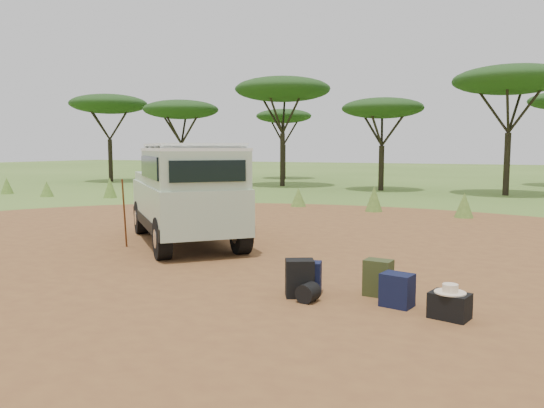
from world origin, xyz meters
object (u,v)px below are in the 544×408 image
at_px(backpack_navy, 308,278).
at_px(duffel_navy, 397,290).
at_px(walking_staff, 124,214).
at_px(backpack_olive, 378,278).
at_px(hard_case, 450,306).
at_px(safari_vehicle, 187,196).
at_px(backpack_black, 300,278).

bearing_deg(backpack_navy, duffel_navy, -17.74).
distance_m(walking_staff, backpack_navy, 5.28).
relative_size(backpack_navy, backpack_olive, 0.90).
height_order(backpack_navy, hard_case, backpack_navy).
xyz_separation_m(safari_vehicle, backpack_black, (4.00, -2.99, -0.83)).
bearing_deg(walking_staff, duffel_navy, -48.75).
bearing_deg(duffel_navy, backpack_olive, 142.30).
xyz_separation_m(safari_vehicle, backpack_navy, (4.06, -2.78, -0.86)).
xyz_separation_m(safari_vehicle, backpack_olive, (5.04, -2.45, -0.83)).
xyz_separation_m(safari_vehicle, walking_staff, (-0.91, -1.07, -0.34)).
bearing_deg(safari_vehicle, duffel_navy, 16.46).
bearing_deg(backpack_black, backpack_olive, 0.05).
bearing_deg(hard_case, safari_vehicle, 166.83).
relative_size(backpack_black, backpack_olive, 1.03).
height_order(backpack_olive, duffel_navy, backpack_olive).
height_order(safari_vehicle, duffel_navy, safari_vehicle).
bearing_deg(duffel_navy, backpack_navy, -172.83).
bearing_deg(backpack_black, hard_case, -30.75).
height_order(backpack_olive, hard_case, backpack_olive).
relative_size(safari_vehicle, duffel_navy, 9.84).
bearing_deg(safari_vehicle, hard_case, 17.53).
distance_m(walking_staff, hard_case, 7.37).
xyz_separation_m(walking_staff, backpack_black, (4.91, -1.93, -0.49)).
height_order(walking_staff, backpack_black, walking_staff).
bearing_deg(backpack_navy, backpack_olive, 4.75).
relative_size(walking_staff, hard_case, 3.28).
distance_m(backpack_navy, duffel_navy, 1.36).
height_order(walking_staff, backpack_olive, walking_staff).
xyz_separation_m(walking_staff, duffel_navy, (6.33, -1.81, -0.54)).
relative_size(backpack_olive, duffel_navy, 1.17).
relative_size(safari_vehicle, backpack_navy, 9.35).
relative_size(backpack_black, hard_case, 1.16).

